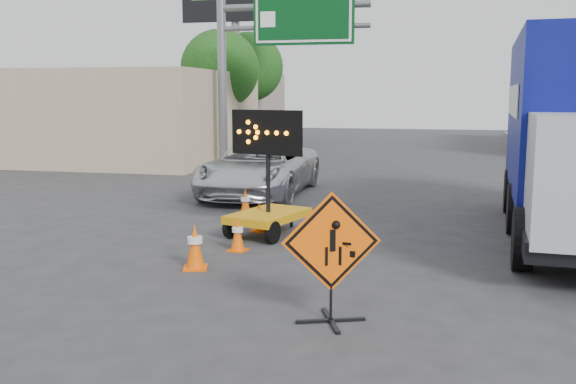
% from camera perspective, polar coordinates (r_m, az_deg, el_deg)
% --- Properties ---
extents(ground, '(100.00, 100.00, 0.00)m').
position_cam_1_polar(ground, '(8.09, -3.86, -13.04)').
color(ground, '#2D2D30').
rests_on(ground, ground).
extents(storefront_left_near, '(14.00, 10.00, 4.00)m').
position_cam_1_polar(storefront_left_near, '(31.67, -17.60, 6.48)').
color(storefront_left_near, tan).
rests_on(storefront_left_near, ground).
extents(storefront_left_far, '(12.00, 10.00, 4.40)m').
position_cam_1_polar(storefront_left_far, '(44.64, -9.43, 7.54)').
color(storefront_left_far, gray).
rests_on(storefront_left_far, ground).
extents(highway_gantry, '(6.18, 0.38, 6.90)m').
position_cam_1_polar(highway_gantry, '(26.08, -1.55, 13.24)').
color(highway_gantry, slate).
rests_on(highway_gantry, ground).
extents(billboard, '(6.10, 0.54, 9.85)m').
position_cam_1_polar(billboard, '(34.97, -4.54, 15.81)').
color(billboard, slate).
rests_on(billboard, ground).
extents(tree_left_near, '(3.71, 3.71, 6.03)m').
position_cam_1_polar(tree_left_near, '(30.94, -6.08, 10.80)').
color(tree_left_near, '#4D3921').
rests_on(tree_left_near, ground).
extents(tree_left_far, '(4.10, 4.10, 6.66)m').
position_cam_1_polar(tree_left_far, '(38.87, -3.51, 11.02)').
color(tree_left_far, '#4D3921').
rests_on(tree_left_far, ground).
extents(construction_sign, '(1.24, 0.89, 1.75)m').
position_cam_1_polar(construction_sign, '(8.42, 3.88, -5.54)').
color(construction_sign, black).
rests_on(construction_sign, ground).
extents(arrow_board, '(1.64, 2.12, 2.67)m').
position_cam_1_polar(arrow_board, '(13.69, -1.77, -1.36)').
color(arrow_board, orange).
rests_on(arrow_board, ground).
extents(pickup_truck, '(2.71, 5.87, 1.63)m').
position_cam_1_polar(pickup_truck, '(19.23, -2.51, 2.17)').
color(pickup_truck, silver).
rests_on(pickup_truck, ground).
extents(cone_a, '(0.51, 0.51, 0.80)m').
position_cam_1_polar(cone_a, '(11.20, -8.27, -4.78)').
color(cone_a, '#FF5B05').
rests_on(cone_a, ground).
extents(cone_b, '(0.40, 0.40, 0.66)m').
position_cam_1_polar(cone_b, '(12.39, -4.51, -3.76)').
color(cone_b, '#FF5B05').
rests_on(cone_b, ground).
extents(cone_c, '(0.39, 0.39, 0.66)m').
position_cam_1_polar(cone_c, '(14.11, -2.58, -2.21)').
color(cone_c, '#FF5B05').
rests_on(cone_c, ground).
extents(cone_d, '(0.41, 0.41, 0.70)m').
position_cam_1_polar(cone_d, '(15.77, -3.80, -0.98)').
color(cone_d, '#FF5B05').
rests_on(cone_d, ground).
extents(cone_e, '(0.51, 0.51, 0.79)m').
position_cam_1_polar(cone_e, '(17.99, -0.44, 0.38)').
color(cone_e, '#FF5B05').
rests_on(cone_e, ground).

